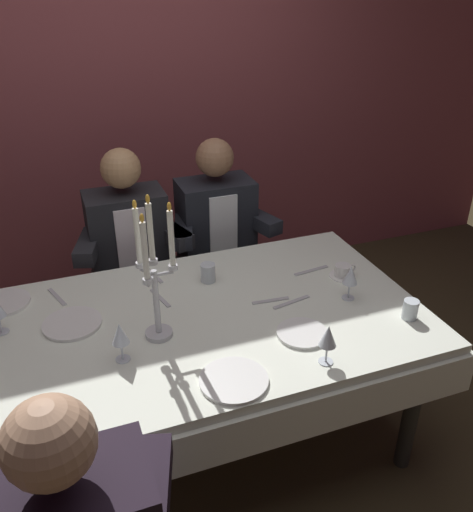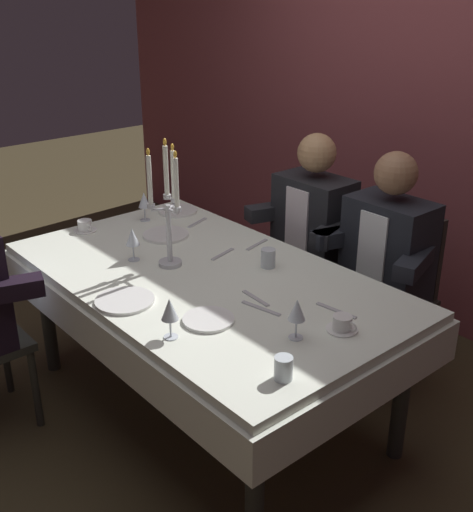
{
  "view_description": "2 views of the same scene",
  "coord_description": "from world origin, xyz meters",
  "px_view_note": "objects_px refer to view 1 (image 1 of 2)",
  "views": [
    {
      "loc": [
        -0.5,
        -1.8,
        2.04
      ],
      "look_at": [
        0.18,
        0.05,
        0.98
      ],
      "focal_mm": 37.54,
      "sensor_mm": 36.0,
      "label": 1
    },
    {
      "loc": [
        2.09,
        -1.59,
        1.97
      ],
      "look_at": [
        0.21,
        0.02,
        0.9
      ],
      "focal_mm": 44.27,
      "sensor_mm": 36.0,
      "label": 2
    }
  ],
  "objects_px": {
    "seated_diner_1": "(128,237)",
    "water_tumbler_0": "(410,309)",
    "dinner_plate_1": "(72,324)",
    "wine_glass_3": "(328,337)",
    "dinner_plate_3": "(234,380)",
    "coffee_cup_0": "(343,272)",
    "seated_diner_2": "(216,224)",
    "dinner_plate_2": "(4,302)",
    "water_tumbler_1": "(208,273)",
    "dining_table": "(200,341)",
    "dinner_plate_0": "(302,333)",
    "wine_glass_1": "(350,276)",
    "candelabra": "(154,277)",
    "wine_glass_0": "(120,335)"
  },
  "relations": [
    {
      "from": "seated_diner_1",
      "to": "water_tumbler_0",
      "type": "bearing_deg",
      "value": -50.86
    },
    {
      "from": "dinner_plate_1",
      "to": "wine_glass_3",
      "type": "distance_m",
      "value": 1.05
    },
    {
      "from": "dinner_plate_3",
      "to": "coffee_cup_0",
      "type": "height_order",
      "value": "coffee_cup_0"
    },
    {
      "from": "seated_diner_2",
      "to": "dinner_plate_2",
      "type": "bearing_deg",
      "value": -157.28
    },
    {
      "from": "wine_glass_3",
      "to": "dinner_plate_2",
      "type": "bearing_deg",
      "value": 143.25
    },
    {
      "from": "water_tumbler_1",
      "to": "seated_diner_1",
      "type": "relative_size",
      "value": 0.07
    },
    {
      "from": "dining_table",
      "to": "seated_diner_2",
      "type": "xyz_separation_m",
      "value": [
        0.37,
        0.89,
        0.11
      ]
    },
    {
      "from": "dinner_plate_0",
      "to": "dinner_plate_1",
      "type": "bearing_deg",
      "value": 155.49
    },
    {
      "from": "dining_table",
      "to": "wine_glass_1",
      "type": "xyz_separation_m",
      "value": [
        0.67,
        -0.08,
        0.23
      ]
    },
    {
      "from": "wine_glass_1",
      "to": "dinner_plate_2",
      "type": "bearing_deg",
      "value": 161.22
    },
    {
      "from": "candelabra",
      "to": "coffee_cup_0",
      "type": "distance_m",
      "value": 0.98
    },
    {
      "from": "wine_glass_3",
      "to": "seated_diner_2",
      "type": "bearing_deg",
      "value": 89.59
    },
    {
      "from": "wine_glass_1",
      "to": "wine_glass_3",
      "type": "relative_size",
      "value": 1.0
    },
    {
      "from": "water_tumbler_1",
      "to": "coffee_cup_0",
      "type": "height_order",
      "value": "water_tumbler_1"
    },
    {
      "from": "dinner_plate_0",
      "to": "wine_glass_1",
      "type": "relative_size",
      "value": 1.26
    },
    {
      "from": "candelabra",
      "to": "dinner_plate_3",
      "type": "bearing_deg",
      "value": -62.66
    },
    {
      "from": "dinner_plate_0",
      "to": "seated_diner_1",
      "type": "height_order",
      "value": "seated_diner_1"
    },
    {
      "from": "seated_diner_2",
      "to": "wine_glass_3",
      "type": "bearing_deg",
      "value": -90.41
    },
    {
      "from": "dining_table",
      "to": "coffee_cup_0",
      "type": "height_order",
      "value": "coffee_cup_0"
    },
    {
      "from": "dinner_plate_3",
      "to": "water_tumbler_0",
      "type": "relative_size",
      "value": 2.92
    },
    {
      "from": "candelabra",
      "to": "seated_diner_1",
      "type": "bearing_deg",
      "value": 87.23
    },
    {
      "from": "dinner_plate_0",
      "to": "wine_glass_1",
      "type": "bearing_deg",
      "value": 28.55
    },
    {
      "from": "wine_glass_0",
      "to": "water_tumbler_0",
      "type": "bearing_deg",
      "value": -7.22
    },
    {
      "from": "wine_glass_1",
      "to": "coffee_cup_0",
      "type": "distance_m",
      "value": 0.21
    },
    {
      "from": "wine_glass_0",
      "to": "dining_table",
      "type": "bearing_deg",
      "value": 24.37
    },
    {
      "from": "candelabra",
      "to": "dinner_plate_0",
      "type": "relative_size",
      "value": 2.93
    },
    {
      "from": "candelabra",
      "to": "dinner_plate_2",
      "type": "relative_size",
      "value": 2.69
    },
    {
      "from": "dinner_plate_3",
      "to": "water_tumbler_1",
      "type": "height_order",
      "value": "water_tumbler_1"
    },
    {
      "from": "dining_table",
      "to": "dinner_plate_3",
      "type": "bearing_deg",
      "value": -89.86
    },
    {
      "from": "dining_table",
      "to": "dinner_plate_1",
      "type": "bearing_deg",
      "value": 164.73
    },
    {
      "from": "candelabra",
      "to": "wine_glass_3",
      "type": "distance_m",
      "value": 0.68
    },
    {
      "from": "dinner_plate_2",
      "to": "dinner_plate_3",
      "type": "distance_m",
      "value": 1.13
    },
    {
      "from": "dinner_plate_2",
      "to": "wine_glass_1",
      "type": "height_order",
      "value": "wine_glass_1"
    },
    {
      "from": "water_tumbler_0",
      "to": "seated_diner_1",
      "type": "distance_m",
      "value": 1.54
    },
    {
      "from": "seated_diner_1",
      "to": "seated_diner_2",
      "type": "relative_size",
      "value": 1.0
    },
    {
      "from": "coffee_cup_0",
      "to": "seated_diner_2",
      "type": "distance_m",
      "value": 0.88
    },
    {
      "from": "wine_glass_3",
      "to": "seated_diner_2",
      "type": "distance_m",
      "value": 1.33
    },
    {
      "from": "wine_glass_1",
      "to": "coffee_cup_0",
      "type": "relative_size",
      "value": 1.24
    },
    {
      "from": "candelabra",
      "to": "seated_diner_2",
      "type": "relative_size",
      "value": 0.49
    },
    {
      "from": "dinner_plate_2",
      "to": "dinner_plate_3",
      "type": "xyz_separation_m",
      "value": [
        0.77,
        -0.83,
        0.0
      ]
    },
    {
      "from": "candelabra",
      "to": "water_tumbler_0",
      "type": "bearing_deg",
      "value": -13.77
    },
    {
      "from": "dinner_plate_1",
      "to": "wine_glass_0",
      "type": "xyz_separation_m",
      "value": [
        0.16,
        -0.3,
        0.11
      ]
    },
    {
      "from": "coffee_cup_0",
      "to": "wine_glass_1",
      "type": "bearing_deg",
      "value": -113.24
    },
    {
      "from": "candelabra",
      "to": "dinner_plate_1",
      "type": "xyz_separation_m",
      "value": [
        -0.32,
        0.2,
        -0.27
      ]
    },
    {
      "from": "dinner_plate_3",
      "to": "seated_diner_2",
      "type": "bearing_deg",
      "value": 74.24
    },
    {
      "from": "dinner_plate_0",
      "to": "coffee_cup_0",
      "type": "xyz_separation_m",
      "value": [
        0.39,
        0.35,
        0.02
      ]
    },
    {
      "from": "dinner_plate_2",
      "to": "coffee_cup_0",
      "type": "relative_size",
      "value": 1.71
    },
    {
      "from": "dinner_plate_0",
      "to": "wine_glass_0",
      "type": "distance_m",
      "value": 0.72
    },
    {
      "from": "dinner_plate_2",
      "to": "seated_diner_2",
      "type": "distance_m",
      "value": 1.24
    },
    {
      "from": "dining_table",
      "to": "candelabra",
      "type": "xyz_separation_m",
      "value": [
        -0.19,
        -0.06,
        0.39
      ]
    }
  ]
}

